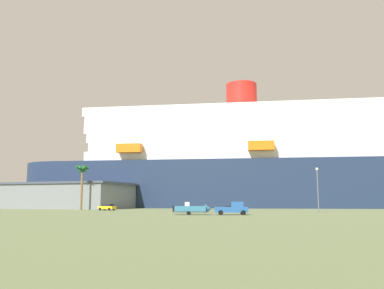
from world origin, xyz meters
The scene contains 9 objects.
ground_plane centered at (0.00, 30.00, 0.00)m, with size 600.00×600.00×0.00m, color #66754C.
cruise_ship centered at (30.15, 56.40, 14.32)m, with size 217.05×53.74×51.01m.
terminal_building centered at (-50.32, 24.13, 3.87)m, with size 45.05×24.29×7.69m.
pickup_truck centered at (10.78, -17.08, 1.04)m, with size 5.90×3.21×2.20m.
small_boat_on_trailer centered at (4.40, -18.49, 0.97)m, with size 7.29×3.09×2.15m.
palm_tree centered at (-33.62, 9.51, 9.34)m, with size 3.63×3.73×11.75m.
street_lamp centered at (25.27, -1.98, 5.69)m, with size 0.56×0.56×8.86m.
parked_car_yellow_taxi centered at (-24.16, 5.69, 0.83)m, with size 4.49×2.63×1.58m.
parked_car_black_coupe centered at (5.94, 14.21, 0.83)m, with size 4.71×2.69×1.58m.
Camera 1 is at (21.93, -84.67, 2.37)m, focal length 37.30 mm.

